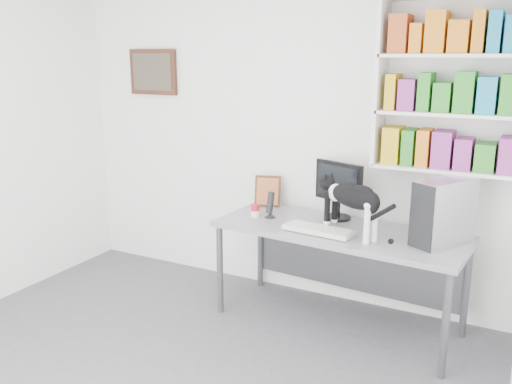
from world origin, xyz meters
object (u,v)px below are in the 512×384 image
desk (337,277)px  cat (352,209)px  speaker (270,204)px  soup_can (255,211)px  pc_tower (444,212)px  leaning_print (268,191)px  bookshelf (451,85)px  monitor (339,190)px  keyboard (319,230)px

desk → cat: size_ratio=2.89×
speaker → soup_can: speaker is taller
pc_tower → leaning_print: size_ratio=1.65×
desk → leaning_print: bearing=161.6°
bookshelf → soup_can: bookshelf is taller
desk → monitor: size_ratio=4.00×
keyboard → monitor: bearing=94.6°
desk → pc_tower: (0.74, 0.02, 0.62)m
desk → cat: bearing=-38.8°
desk → keyboard: (-0.10, -0.15, 0.41)m
bookshelf → cat: bearing=-140.7°
monitor → bookshelf: bearing=25.4°
monitor → pc_tower: bearing=4.5°
desk → speaker: 0.78m
soup_can → keyboard: bearing=-13.1°
desk → pc_tower: pc_tower is taller
soup_can → speaker: bearing=17.0°
bookshelf → keyboard: 1.39m
keyboard → speaker: bearing=165.7°
speaker → cat: 0.74m
speaker → leaning_print: 0.35m
keyboard → cat: cat is taller
monitor → desk: bearing=-48.5°
pc_tower → bookshelf: bearing=131.7°
keyboard → soup_can: (-0.60, 0.14, 0.03)m
soup_can → desk: bearing=1.2°
soup_can → cat: 0.86m
desk → monitor: bearing=116.2°
desk → monitor: monitor is taller
leaning_print → cat: cat is taller
keyboard → bookshelf: bearing=37.1°
bookshelf → cat: size_ratio=1.90×
leaning_print → bookshelf: bearing=-16.9°
monitor → pc_tower: 0.87m
cat → monitor: bearing=149.1°
desk → pc_tower: size_ratio=4.13×
cat → pc_tower: bearing=40.1°
monitor → pc_tower: (0.83, -0.23, -0.01)m
desk → soup_can: size_ratio=18.50×
pc_tower → keyboard: bearing=-139.3°
keyboard → soup_can: size_ratio=5.11×
monitor → soup_can: (-0.61, -0.26, -0.18)m
leaning_print → soup_can: (0.05, -0.34, -0.09)m
keyboard → speaker: size_ratio=2.35×
monitor → keyboard: 0.45m
pc_tower → soup_can: bearing=-149.6°
bookshelf → desk: bookshelf is taller
desk → keyboard: keyboard is taller
desk → speaker: (-0.59, 0.02, 0.50)m
soup_can → monitor: bearing=23.0°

